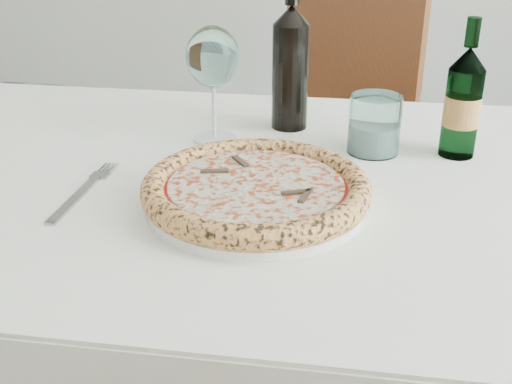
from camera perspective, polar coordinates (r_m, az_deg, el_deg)
dining_table at (r=1.02m, az=1.17°, el=-3.23°), size 1.46×0.91×0.76m
chair_far at (r=1.78m, az=6.71°, el=4.75°), size 0.52×0.52×0.93m
plate at (r=0.89m, az=0.00°, el=-0.65°), size 0.30×0.30×0.02m
pizza at (r=0.88m, az=-0.00°, el=0.37°), size 0.32×0.32×0.03m
fork at (r=0.96m, az=-15.15°, el=0.04°), size 0.03×0.22×0.00m
wine_glass at (r=1.08m, az=-3.87°, el=11.67°), size 0.09×0.09×0.20m
tumbler at (r=1.08m, az=10.45°, el=5.60°), size 0.09×0.09×0.10m
beer_bottle at (r=1.08m, az=17.91°, el=7.57°), size 0.06×0.06×0.22m
wine_bottle at (r=1.16m, az=3.08°, el=11.11°), size 0.06×0.06×0.27m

